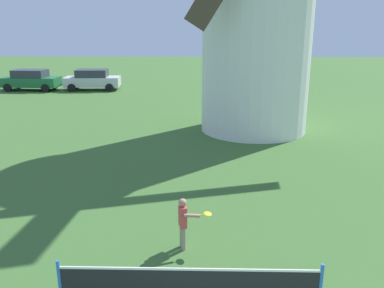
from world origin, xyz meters
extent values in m
cylinder|color=white|center=(2.19, 15.56, 5.04)|extent=(4.91, 4.91, 10.08)
cube|color=black|center=(-0.46, 2.49, 0.68)|extent=(4.38, 0.01, 0.55)
cube|color=white|center=(-0.46, 2.49, 0.97)|extent=(4.38, 0.02, 0.04)
cylinder|color=#9E937F|center=(-0.69, 4.83, 0.28)|extent=(0.11, 0.11, 0.55)
cylinder|color=#9E937F|center=(-0.66, 4.70, 0.28)|extent=(0.11, 0.11, 0.55)
cube|color=#DB4C4C|center=(-0.68, 4.77, 0.80)|extent=(0.21, 0.30, 0.49)
sphere|color=tan|center=(-0.68, 4.77, 1.13)|extent=(0.18, 0.18, 0.18)
cylinder|color=tan|center=(-0.72, 4.93, 0.78)|extent=(0.08, 0.08, 0.37)
cylinder|color=tan|center=(-0.48, 4.66, 0.87)|extent=(0.38, 0.18, 0.14)
cylinder|color=yellow|center=(-0.33, 4.70, 0.87)|extent=(0.22, 0.08, 0.04)
ellipsoid|color=yellow|center=(-0.12, 4.76, 0.87)|extent=(0.24, 0.28, 0.03)
cube|color=#1E6638|center=(-13.29, 27.15, 0.65)|extent=(4.37, 1.93, 0.70)
cube|color=#2D333D|center=(-13.29, 27.15, 1.28)|extent=(2.48, 1.63, 0.56)
cylinder|color=black|center=(-11.79, 27.92, 0.30)|extent=(0.61, 0.21, 0.60)
cylinder|color=black|center=(-11.89, 26.22, 0.30)|extent=(0.61, 0.21, 0.60)
cylinder|color=black|center=(-14.70, 28.08, 0.30)|extent=(0.61, 0.21, 0.60)
cylinder|color=black|center=(-14.79, 26.38, 0.30)|extent=(0.61, 0.21, 0.60)
cube|color=silver|center=(-8.64, 27.41, 0.65)|extent=(4.21, 1.93, 0.70)
cube|color=#2D333D|center=(-8.64, 27.41, 1.28)|extent=(2.39, 1.63, 0.56)
cylinder|color=black|center=(-7.29, 28.34, 0.30)|extent=(0.61, 0.21, 0.60)
cylinder|color=black|center=(-7.19, 26.65, 0.30)|extent=(0.61, 0.21, 0.60)
cylinder|color=black|center=(-10.09, 28.18, 0.30)|extent=(0.61, 0.21, 0.60)
cylinder|color=black|center=(-9.99, 26.49, 0.30)|extent=(0.61, 0.21, 0.60)
camera|label=1|loc=(-0.27, -3.37, 4.91)|focal=37.80mm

